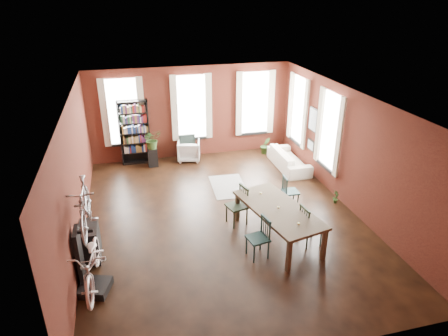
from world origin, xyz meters
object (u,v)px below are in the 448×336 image
object	(u,v)px
dining_chair_c	(311,225)
dining_chair_d	(290,192)
console_table	(90,242)
dining_table	(277,223)
bicycle_floor	(90,244)
dining_chair_b	(237,206)
plant_stand	(153,157)
bike_trainer	(95,288)
dining_chair_a	(258,238)
bookshelf	(135,132)
white_armchair	(189,149)
cream_sofa	(289,156)

from	to	relation	value
dining_chair_c	dining_chair_d	world-z (taller)	dining_chair_c
dining_chair_d	console_table	bearing A→B (deg)	104.17
dining_table	dining_chair_c	distance (m)	0.78
dining_chair_d	bicycle_floor	xyz separation A→B (m)	(-5.10, -2.22, 0.67)
console_table	bicycle_floor	world-z (taller)	bicycle_floor
dining_chair_b	plant_stand	distance (m)	4.56
plant_stand	bicycle_floor	world-z (taller)	bicycle_floor
bike_trainer	bicycle_floor	distance (m)	1.04
dining_chair_a	plant_stand	size ratio (longest dim) A/B	1.51
bike_trainer	bookshelf	bearing A→B (deg)	79.57
dining_table	white_armchair	size ratio (longest dim) A/B	3.18
dining_table	dining_chair_a	bearing A→B (deg)	-153.36
dining_table	plant_stand	size ratio (longest dim) A/B	3.89
dining_chair_c	white_armchair	distance (m)	6.01
dining_chair_a	plant_stand	bearing A→B (deg)	-172.32
dining_chair_d	cream_sofa	distance (m)	2.64
dining_chair_b	plant_stand	xyz separation A→B (m)	(-1.77, 4.20, -0.19)
cream_sofa	plant_stand	xyz separation A→B (m)	(-4.43, 1.26, -0.09)
dining_chair_c	bike_trainer	xyz separation A→B (m)	(-4.90, -0.47, -0.42)
dining_chair_d	bike_trainer	xyz separation A→B (m)	(-5.14, -2.24, -0.37)
dining_chair_c	bicycle_floor	world-z (taller)	bicycle_floor
dining_table	dining_chair_c	size ratio (longest dim) A/B	2.47
dining_chair_a	bike_trainer	distance (m)	3.56
console_table	bike_trainer	bearing A→B (deg)	-84.92
dining_table	cream_sofa	bearing A→B (deg)	51.11
bike_trainer	console_table	world-z (taller)	console_table
dining_chair_a	dining_chair_d	bearing A→B (deg)	130.22
dining_chair_b	bookshelf	size ratio (longest dim) A/B	0.46
dining_table	console_table	distance (m)	4.33
dining_chair_b	dining_chair_d	xyz separation A→B (m)	(1.68, 0.50, -0.06)
plant_stand	bicycle_floor	bearing A→B (deg)	-105.58
bookshelf	plant_stand	bearing A→B (deg)	-40.13
white_armchair	bicycle_floor	xyz separation A→B (m)	(-2.93, -6.15, 0.73)
cream_sofa	bike_trainer	size ratio (longest dim) A/B	3.61
dining_chair_c	plant_stand	bearing A→B (deg)	24.12
dining_chair_a	bike_trainer	bearing A→B (deg)	-95.66
dining_chair_d	console_table	size ratio (longest dim) A/B	1.13
dining_chair_b	bicycle_floor	bearing A→B (deg)	-77.92
cream_sofa	bicycle_floor	world-z (taller)	bicycle_floor
dining_chair_a	white_armchair	size ratio (longest dim) A/B	1.23
plant_stand	dining_chair_d	bearing A→B (deg)	-47.10
dining_table	plant_stand	xyz separation A→B (m)	(-2.52, 5.10, -0.10)
dining_chair_b	white_armchair	bearing A→B (deg)	171.59
dining_chair_a	bookshelf	world-z (taller)	bookshelf
dining_chair_c	bike_trainer	bearing A→B (deg)	89.23
dining_chair_b	bike_trainer	size ratio (longest dim) A/B	1.77
cream_sofa	dining_chair_d	bearing A→B (deg)	157.98
bookshelf	console_table	distance (m)	5.40
white_armchair	console_table	world-z (taller)	console_table
console_table	bicycle_floor	bearing A→B (deg)	-83.04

